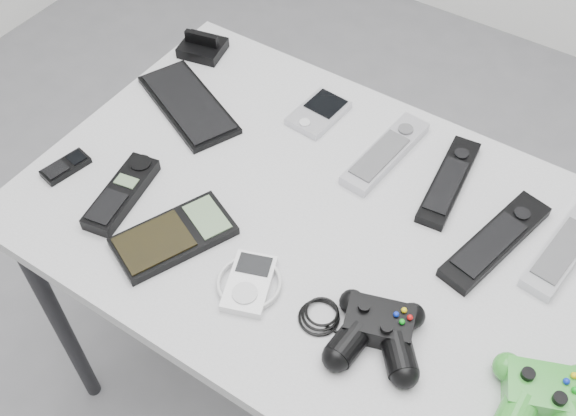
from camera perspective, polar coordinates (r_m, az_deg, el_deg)
The scene contains 15 objects.
floor at distance 1.72m, azimuth -0.20°, elevation -16.71°, with size 3.50×3.50×0.00m, color slate.
desk at distance 1.18m, azimuth 3.50°, elevation -3.09°, with size 1.05×0.67×0.70m.
pda_keyboard at distance 1.34m, azimuth -8.44°, elevation 8.73°, with size 0.24×0.10×0.01m, color black.
dock_bracket at distance 1.46m, azimuth -7.28°, elevation 13.68°, with size 0.09×0.08×0.05m, color black.
pda at distance 1.30m, azimuth 2.60°, elevation 8.08°, with size 0.08×0.12×0.02m, color #B6B5BC.
remote_silver_a at distance 1.24m, azimuth 8.28°, elevation 4.69°, with size 0.05×0.21×0.02m, color #B6B5BC.
remote_black_a at distance 1.21m, azimuth 13.48°, elevation 2.27°, with size 0.05×0.21×0.02m, color black.
remote_black_b at distance 1.15m, azimuth 17.18°, elevation -2.63°, with size 0.06×0.24×0.02m, color black.
remote_silver_b at distance 1.18m, azimuth 22.52°, elevation -2.94°, with size 0.05×0.23×0.02m, color #B7B8BE.
mobile_phone at distance 1.27m, azimuth -18.32°, elevation 3.36°, with size 0.04×0.09×0.01m, color black.
cordless_handset at distance 1.19m, azimuth -13.91°, elevation 1.22°, with size 0.05×0.17×0.03m, color black.
calculator at distance 1.12m, azimuth -9.66°, elevation -2.34°, with size 0.10×0.19×0.02m, color black.
mp3_player at distance 1.05m, azimuth -3.30°, elevation -6.33°, with size 0.10×0.11×0.02m, color white.
controller_black at distance 1.00m, azimuth 7.58°, elevation -10.22°, with size 0.24×0.15×0.05m, color black, non-canonical shape.
controller_green at distance 1.00m, azimuth 20.93°, elevation -14.97°, with size 0.15×0.16×0.05m, color #278825, non-canonical shape.
Camera 1 is at (0.37, -0.55, 1.59)m, focal length 42.00 mm.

